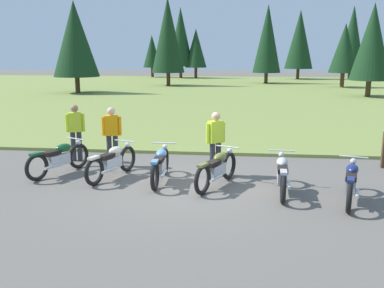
# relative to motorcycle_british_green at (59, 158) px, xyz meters

# --- Properties ---
(ground_plane) EXTENTS (140.00, 140.00, 0.00)m
(ground_plane) POSITION_rel_motorcycle_british_green_xyz_m (3.52, -0.61, -0.44)
(ground_plane) COLOR #605B54
(grass_moorland) EXTENTS (80.00, 44.00, 0.10)m
(grass_moorland) POSITION_rel_motorcycle_british_green_xyz_m (3.52, 24.55, -0.39)
(grass_moorland) COLOR olive
(grass_moorland) RESTS_ON ground
(forest_treeline) EXTENTS (36.34, 28.87, 8.62)m
(forest_treeline) POSITION_rel_motorcycle_british_green_xyz_m (8.33, 34.27, 3.98)
(forest_treeline) COLOR #47331E
(forest_treeline) RESTS_ON ground
(motorcycle_british_green) EXTENTS (1.04, 1.94, 0.88)m
(motorcycle_british_green) POSITION_rel_motorcycle_british_green_xyz_m (0.00, 0.00, 0.00)
(motorcycle_british_green) COLOR black
(motorcycle_british_green) RESTS_ON ground
(motorcycle_cream) EXTENTS (0.89, 2.01, 0.88)m
(motorcycle_cream) POSITION_rel_motorcycle_british_green_xyz_m (1.49, -0.18, 0.00)
(motorcycle_cream) COLOR black
(motorcycle_cream) RESTS_ON ground
(motorcycle_sky_blue) EXTENTS (0.62, 2.10, 0.88)m
(motorcycle_sky_blue) POSITION_rel_motorcycle_british_green_xyz_m (2.77, -0.37, 0.00)
(motorcycle_sky_blue) COLOR black
(motorcycle_sky_blue) RESTS_ON ground
(motorcycle_olive) EXTENTS (0.99, 1.97, 0.88)m
(motorcycle_olive) POSITION_rel_motorcycle_british_green_xyz_m (4.18, -0.59, 0.00)
(motorcycle_olive) COLOR black
(motorcycle_olive) RESTS_ON ground
(motorcycle_silver) EXTENTS (0.62, 2.10, 0.88)m
(motorcycle_silver) POSITION_rel_motorcycle_british_green_xyz_m (5.68, -0.92, 0.00)
(motorcycle_silver) COLOR black
(motorcycle_silver) RESTS_ON ground
(motorcycle_navy) EXTENTS (0.80, 2.05, 0.88)m
(motorcycle_navy) POSITION_rel_motorcycle_british_green_xyz_m (7.09, -1.36, 0.00)
(motorcycle_navy) COLOR black
(motorcycle_navy) RESTS_ON ground
(rider_near_row_end) EXTENTS (0.54, 0.28, 1.67)m
(rider_near_row_end) POSITION_rel_motorcycle_british_green_xyz_m (1.15, 1.00, 0.51)
(rider_near_row_end) COLOR #2D2D38
(rider_near_row_end) RESTS_ON ground
(rider_with_back_turned) EXTENTS (0.53, 0.31, 1.67)m
(rider_with_back_turned) POSITION_rel_motorcycle_british_green_xyz_m (-0.08, 1.44, 0.51)
(rider_with_back_turned) COLOR #2D2D38
(rider_with_back_turned) RESTS_ON ground
(rider_in_hivis_vest) EXTENTS (0.48, 0.38, 1.67)m
(rider_in_hivis_vest) POSITION_rel_motorcycle_british_green_xyz_m (4.09, 0.34, 0.51)
(rider_in_hivis_vest) COLOR #2D2D38
(rider_in_hivis_vest) RESTS_ON ground
(trail_marker_post) EXTENTS (0.12, 0.12, 1.02)m
(trail_marker_post) POSITION_rel_motorcycle_british_green_xyz_m (8.71, 1.60, 0.07)
(trail_marker_post) COLOR #47331E
(trail_marker_post) RESTS_ON ground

